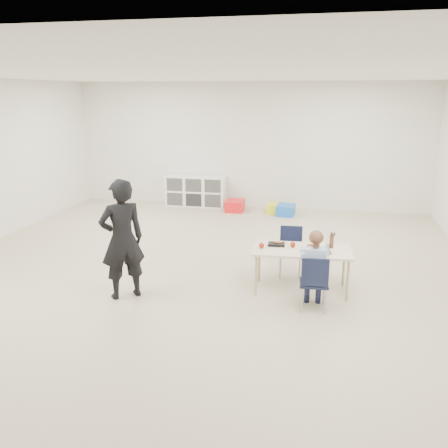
% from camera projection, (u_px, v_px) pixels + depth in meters
% --- Properties ---
extents(room, '(9.00, 9.02, 2.80)m').
position_uv_depth(room, '(197.00, 181.00, 6.45)').
color(room, beige).
rests_on(room, ground).
extents(table, '(1.31, 0.71, 0.58)m').
position_uv_depth(table, '(301.00, 270.00, 6.27)').
color(table, beige).
rests_on(table, ground).
extents(chair_near, '(0.36, 0.34, 0.70)m').
position_uv_depth(chair_near, '(314.00, 282.00, 5.72)').
color(chair_near, black).
rests_on(chair_near, ground).
extents(chair_far, '(0.36, 0.34, 0.70)m').
position_uv_depth(chair_far, '(290.00, 252.00, 6.79)').
color(chair_far, black).
rests_on(chair_far, ground).
extents(child, '(0.49, 0.49, 1.10)m').
position_uv_depth(child, '(315.00, 266.00, 5.67)').
color(child, '#B9D7FB').
rests_on(child, chair_near).
extents(lunch_tray_near, '(0.23, 0.17, 0.03)m').
position_uv_depth(lunch_tray_near, '(311.00, 247.00, 6.23)').
color(lunch_tray_near, black).
rests_on(lunch_tray_near, table).
extents(lunch_tray_far, '(0.23, 0.17, 0.03)m').
position_uv_depth(lunch_tray_far, '(276.00, 244.00, 6.34)').
color(lunch_tray_far, black).
rests_on(lunch_tray_far, table).
extents(milk_carton, '(0.07, 0.07, 0.10)m').
position_uv_depth(milk_carton, '(303.00, 249.00, 6.05)').
color(milk_carton, white).
rests_on(milk_carton, table).
extents(bread_roll, '(0.09, 0.09, 0.07)m').
position_uv_depth(bread_roll, '(327.00, 251.00, 6.02)').
color(bread_roll, tan).
rests_on(bread_roll, table).
extents(apple_near, '(0.07, 0.07, 0.07)m').
position_uv_depth(apple_near, '(293.00, 245.00, 6.25)').
color(apple_near, maroon).
rests_on(apple_near, table).
extents(apple_far, '(0.07, 0.07, 0.07)m').
position_uv_depth(apple_far, '(262.00, 246.00, 6.22)').
color(apple_far, maroon).
rests_on(apple_far, table).
extents(cubby_shelf, '(1.40, 0.40, 0.70)m').
position_uv_depth(cubby_shelf, '(196.00, 191.00, 11.01)').
color(cubby_shelf, white).
rests_on(cubby_shelf, ground).
extents(adult, '(0.67, 0.64, 1.55)m').
position_uv_depth(adult, '(122.00, 239.00, 5.96)').
color(adult, black).
rests_on(adult, ground).
extents(bin_red, '(0.39, 0.50, 0.24)m').
position_uv_depth(bin_red, '(235.00, 206.00, 10.59)').
color(bin_red, red).
rests_on(bin_red, ground).
extents(bin_yellow, '(0.35, 0.44, 0.21)m').
position_uv_depth(bin_yellow, '(275.00, 208.00, 10.42)').
color(bin_yellow, yellow).
rests_on(bin_yellow, ground).
extents(bin_blue, '(0.39, 0.49, 0.23)m').
position_uv_depth(bin_blue, '(286.00, 210.00, 10.22)').
color(bin_blue, blue).
rests_on(bin_blue, ground).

